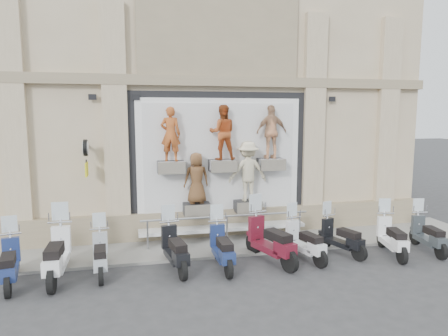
{
  "coord_description": "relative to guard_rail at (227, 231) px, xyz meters",
  "views": [
    {
      "loc": [
        -2.64,
        -9.08,
        3.88
      ],
      "look_at": [
        -0.11,
        1.9,
        2.34
      ],
      "focal_mm": 32.0,
      "sensor_mm": 36.0,
      "label": 1
    }
  ],
  "objects": [
    {
      "name": "sidewalk",
      "position": [
        0.0,
        0.1,
        -0.43
      ],
      "size": [
        16.0,
        2.2,
        0.08
      ],
      "primitive_type": "cube",
      "color": "gray",
      "rests_on": "ground"
    },
    {
      "name": "scooter_e",
      "position": [
        -0.51,
        -1.62,
        0.29
      ],
      "size": [
        0.56,
        1.86,
        1.51
      ],
      "primitive_type": null,
      "rotation": [
        0.0,
        0.0,
        0.01
      ],
      "color": "navy",
      "rests_on": "ground"
    },
    {
      "name": "scooter_g",
      "position": [
        1.76,
        -1.56,
        0.26
      ],
      "size": [
        0.93,
        1.85,
        1.44
      ],
      "primitive_type": null,
      "rotation": [
        0.0,
        0.0,
        0.24
      ],
      "color": "silver",
      "rests_on": "ground"
    },
    {
      "name": "scooter_h",
      "position": [
        2.93,
        -1.4,
        0.23
      ],
      "size": [
        1.03,
        1.79,
        1.4
      ],
      "primitive_type": null,
      "rotation": [
        0.0,
        0.0,
        0.33
      ],
      "color": "black",
      "rests_on": "ground"
    },
    {
      "name": "ground",
      "position": [
        0.0,
        -2.0,
        -0.47
      ],
      "size": [
        90.0,
        90.0,
        0.0
      ],
      "primitive_type": "plane",
      "color": "#313134",
      "rests_on": "ground"
    },
    {
      "name": "scooter_j",
      "position": [
        5.42,
        -1.76,
        0.24
      ],
      "size": [
        0.76,
        1.8,
        1.41
      ],
      "primitive_type": null,
      "rotation": [
        0.0,
        0.0,
        -0.15
      ],
      "color": "#2D3337",
      "rests_on": "ground"
    },
    {
      "name": "scooter_i",
      "position": [
        4.25,
        -1.78,
        0.27
      ],
      "size": [
        0.91,
        1.89,
        1.47
      ],
      "primitive_type": null,
      "rotation": [
        0.0,
        0.0,
        -0.22
      ],
      "color": "white",
      "rests_on": "ground"
    },
    {
      "name": "scooter_f",
      "position": [
        0.8,
        -1.55,
        0.39
      ],
      "size": [
        1.23,
        2.2,
        1.71
      ],
      "primitive_type": null,
      "rotation": [
        0.0,
        0.0,
        0.31
      ],
      "color": "#540E1B",
      "rests_on": "ground"
    },
    {
      "name": "scooter_c",
      "position": [
        -3.48,
        -1.38,
        0.24
      ],
      "size": [
        0.63,
        1.76,
        1.41
      ],
      "primitive_type": null,
      "rotation": [
        0.0,
        0.0,
        0.07
      ],
      "color": "#999EA6",
      "rests_on": "ground"
    },
    {
      "name": "scooter_b",
      "position": [
        -4.44,
        -1.45,
        0.39
      ],
      "size": [
        0.62,
        2.11,
        1.71
      ],
      "primitive_type": null,
      "rotation": [
        0.0,
        0.0,
        0.0
      ],
      "color": "white",
      "rests_on": "ground"
    },
    {
      "name": "building",
      "position": [
        0.0,
        5.0,
        5.54
      ],
      "size": [
        14.0,
        8.6,
        12.0
      ],
      "primitive_type": null,
      "color": "#C9B292",
      "rests_on": "ground"
    },
    {
      "name": "clock_sign_bracket",
      "position": [
        -3.9,
        0.47,
        2.34
      ],
      "size": [
        0.1,
        0.8,
        1.02
      ],
      "color": "black",
      "rests_on": "ground"
    },
    {
      "name": "scooter_a",
      "position": [
        -5.44,
        -1.57,
        0.28
      ],
      "size": [
        0.86,
        1.9,
        1.49
      ],
      "primitive_type": null,
      "rotation": [
        0.0,
        0.0,
        0.19
      ],
      "color": "navy",
      "rests_on": "ground"
    },
    {
      "name": "guard_rail",
      "position": [
        0.0,
        0.0,
        0.0
      ],
      "size": [
        5.06,
        0.1,
        0.93
      ],
      "primitive_type": null,
      "color": "#9EA0A5",
      "rests_on": "ground"
    },
    {
      "name": "shop_vitrine",
      "position": [
        0.13,
        0.74,
        1.92
      ],
      "size": [
        5.6,
        0.83,
        4.3
      ],
      "color": "black",
      "rests_on": "ground"
    },
    {
      "name": "scooter_d",
      "position": [
        -1.69,
        -1.49,
        0.3
      ],
      "size": [
        0.84,
        1.95,
        1.54
      ],
      "primitive_type": null,
      "rotation": [
        0.0,
        0.0,
        0.16
      ],
      "color": "black",
      "rests_on": "ground"
    }
  ]
}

